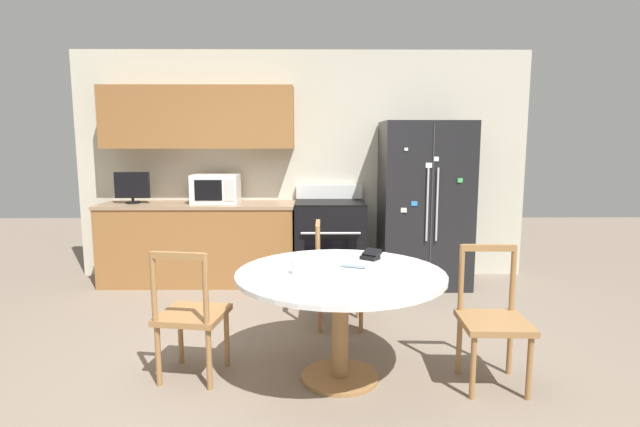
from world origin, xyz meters
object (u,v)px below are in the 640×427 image
at_px(refrigerator, 424,204).
at_px(dining_chair_right, 493,320).
at_px(countertop_tv, 132,187).
at_px(candle_glass, 299,268).
at_px(oven_range, 330,242).
at_px(dining_chair_left, 191,316).
at_px(dining_chair_far, 336,276).
at_px(wallet, 371,255).
at_px(microwave, 216,189).

relative_size(refrigerator, dining_chair_right, 1.99).
xyz_separation_m(countertop_tv, candle_glass, (1.91, -2.37, -0.31)).
height_order(oven_range, dining_chair_left, oven_range).
bearing_deg(countertop_tv, dining_chair_far, -31.24).
height_order(countertop_tv, wallet, countertop_tv).
bearing_deg(refrigerator, microwave, 177.41).
xyz_separation_m(countertop_tv, wallet, (2.42, -1.96, -0.32)).
bearing_deg(dining_chair_right, oven_range, -65.30).
bearing_deg(refrigerator, oven_range, 177.31).
xyz_separation_m(dining_chair_left, dining_chair_far, (1.01, 0.96, 0.00)).
distance_m(dining_chair_far, candle_glass, 1.13).
height_order(countertop_tv, dining_chair_left, countertop_tv).
relative_size(countertop_tv, dining_chair_right, 0.42).
xyz_separation_m(oven_range, countertop_tv, (-2.18, 0.02, 0.62)).
xyz_separation_m(oven_range, wallet, (0.24, -1.95, 0.30)).
bearing_deg(oven_range, dining_chair_far, -89.11).
xyz_separation_m(countertop_tv, dining_chair_left, (1.19, -2.29, -0.65)).
distance_m(oven_range, microwave, 1.40).
height_order(refrigerator, wallet, refrigerator).
bearing_deg(countertop_tv, refrigerator, -1.20).
bearing_deg(dining_chair_left, oven_range, 75.44).
height_order(dining_chair_far, dining_chair_right, same).
distance_m(refrigerator, dining_chair_far, 1.68).
bearing_deg(microwave, wallet, -53.00).
bearing_deg(dining_chair_far, candle_glass, -14.54).
bearing_deg(refrigerator, dining_chair_right, -91.04).
bearing_deg(candle_glass, dining_chair_left, 174.25).
bearing_deg(dining_chair_right, candle_glass, 0.65).
bearing_deg(dining_chair_right, refrigerator, -88.95).
relative_size(countertop_tv, candle_glass, 4.26).
distance_m(oven_range, wallet, 1.98).
distance_m(microwave, dining_chair_far, 1.98).
height_order(microwave, dining_chair_right, microwave).
distance_m(refrigerator, microwave, 2.31).
bearing_deg(candle_glass, countertop_tv, 128.88).
height_order(oven_range, wallet, oven_range).
bearing_deg(dining_chair_far, oven_range, -178.06).
relative_size(microwave, dining_chair_right, 0.56).
bearing_deg(candle_glass, wallet, 38.16).
height_order(microwave, wallet, microwave).
bearing_deg(microwave, dining_chair_left, -83.25).
xyz_separation_m(oven_range, dining_chair_far, (0.02, -1.31, -0.03)).
height_order(countertop_tv, candle_glass, countertop_tv).
bearing_deg(dining_chair_left, refrigerator, 56.69).
relative_size(countertop_tv, dining_chair_far, 0.42).
bearing_deg(candle_glass, dining_chair_far, 74.41).
height_order(microwave, dining_chair_far, microwave).
bearing_deg(oven_range, dining_chair_left, -113.50).
xyz_separation_m(dining_chair_right, wallet, (-0.75, 0.43, 0.33)).
bearing_deg(wallet, countertop_tv, 140.92).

